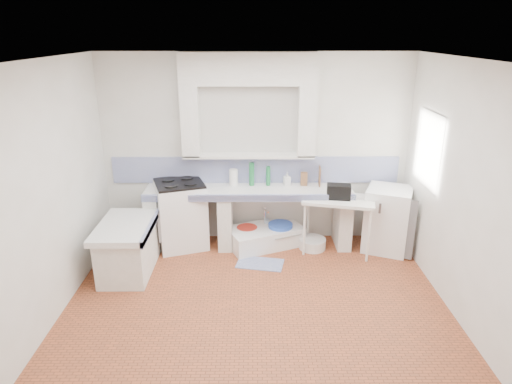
{
  "coord_description": "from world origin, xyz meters",
  "views": [
    {
      "loc": [
        -0.04,
        -4.45,
        3.06
      ],
      "look_at": [
        0.0,
        1.0,
        1.1
      ],
      "focal_mm": 31.48,
      "sensor_mm": 36.0,
      "label": 1
    }
  ],
  "objects_px": {
    "stove": "(181,215)",
    "sink": "(265,237)",
    "side_table": "(337,225)",
    "fridge": "(387,219)"
  },
  "relations": [
    {
      "from": "stove",
      "to": "sink",
      "type": "height_order",
      "value": "stove"
    },
    {
      "from": "stove",
      "to": "sink",
      "type": "bearing_deg",
      "value": -19.16
    },
    {
      "from": "fridge",
      "to": "stove",
      "type": "bearing_deg",
      "value": -160.26
    },
    {
      "from": "sink",
      "to": "side_table",
      "type": "height_order",
      "value": "side_table"
    },
    {
      "from": "stove",
      "to": "side_table",
      "type": "distance_m",
      "value": 2.3
    },
    {
      "from": "stove",
      "to": "fridge",
      "type": "bearing_deg",
      "value": -21.11
    },
    {
      "from": "stove",
      "to": "sink",
      "type": "relative_size",
      "value": 0.9
    },
    {
      "from": "sink",
      "to": "fridge",
      "type": "relative_size",
      "value": 1.15
    },
    {
      "from": "sink",
      "to": "side_table",
      "type": "distance_m",
      "value": 1.09
    },
    {
      "from": "side_table",
      "to": "fridge",
      "type": "relative_size",
      "value": 1.05
    }
  ]
}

